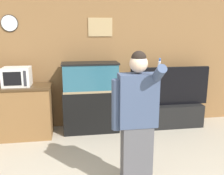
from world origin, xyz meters
name	(u,v)px	position (x,y,z in m)	size (l,w,h in m)	color
wall_back_paneled	(91,60)	(0.00, 3.05, 1.30)	(10.00, 0.08, 2.60)	olive
counter_island	(14,112)	(-1.39, 2.62, 0.47)	(1.30, 0.54, 0.93)	brown
microwave	(17,77)	(-1.30, 2.62, 1.09)	(0.45, 0.37, 0.32)	white
aquarium_on_stand	(91,97)	(-0.05, 2.71, 0.65)	(1.02, 0.43, 1.29)	black
tv_on_stand	(169,109)	(1.47, 2.71, 0.35)	(1.56, 0.40, 1.18)	black
person_standing	(137,121)	(0.33, 0.86, 0.86)	(0.52, 0.39, 1.65)	#515156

